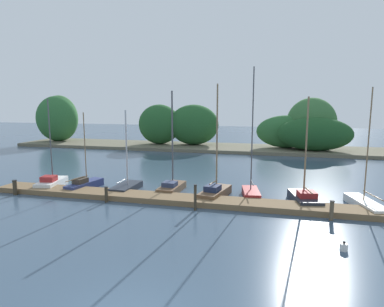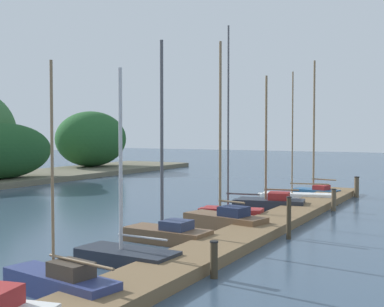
{
  "view_description": "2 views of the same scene",
  "coord_description": "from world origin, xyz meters",
  "views": [
    {
      "loc": [
        3.98,
        -7.87,
        6.22
      ],
      "look_at": [
        -1.12,
        12.51,
        2.98
      ],
      "focal_mm": 31.03,
      "sensor_mm": 36.0,
      "label": 1
    },
    {
      "loc": [
        -18.47,
        4.45,
        3.88
      ],
      "look_at": [
        -1.26,
        13.69,
        3.04
      ],
      "focal_mm": 49.13,
      "sensor_mm": 36.0,
      "label": 2
    }
  ],
  "objects": [
    {
      "name": "sailboat_6",
      "position": [
        5.92,
        13.26,
        0.39
      ],
      "size": [
        2.01,
        3.63,
        6.58
      ],
      "rotation": [
        0.0,
        0.0,
        1.78
      ],
      "color": "#232833",
      "rests_on": "ground"
    },
    {
      "name": "sailboat_5",
      "position": [
        2.58,
        13.87,
        0.4
      ],
      "size": [
        1.45,
        2.92,
        8.47
      ],
      "rotation": [
        0.0,
        0.0,
        1.74
      ],
      "color": "maroon",
      "rests_on": "ground"
    },
    {
      "name": "sailboat_1",
      "position": [
        -9.24,
        12.99,
        0.36
      ],
      "size": [
        1.43,
        3.65,
        5.53
      ],
      "rotation": [
        0.0,
        0.0,
        1.41
      ],
      "color": "navy",
      "rests_on": "ground"
    },
    {
      "name": "mooring_piling_1",
      "position": [
        -6.15,
        10.41,
        0.5
      ],
      "size": [
        0.23,
        0.23,
        0.99
      ],
      "color": "#3D3323",
      "rests_on": "ground"
    },
    {
      "name": "sailboat_2",
      "position": [
        -6.11,
        13.35,
        0.32
      ],
      "size": [
        1.35,
        3.23,
        5.7
      ],
      "rotation": [
        0.0,
        0.0,
        1.54
      ],
      "color": "#232833",
      "rests_on": "ground"
    },
    {
      "name": "sailboat_7",
      "position": [
        9.31,
        13.04,
        0.31
      ],
      "size": [
        1.88,
        4.04,
        7.1
      ],
      "rotation": [
        0.0,
        0.0,
        1.82
      ],
      "color": "white",
      "rests_on": "ground"
    },
    {
      "name": "sailboat_4",
      "position": [
        0.33,
        13.14,
        0.43
      ],
      "size": [
        1.83,
        3.71,
        7.4
      ],
      "rotation": [
        0.0,
        0.0,
        1.37
      ],
      "color": "brown",
      "rests_on": "ground"
    },
    {
      "name": "dock_pier",
      "position": [
        0.0,
        11.55,
        0.17
      ],
      "size": [
        29.41,
        1.8,
        0.35
      ],
      "color": "brown",
      "rests_on": "ground"
    },
    {
      "name": "mooring_piling_4",
      "position": [
        13.0,
        10.42,
        0.62
      ],
      "size": [
        0.31,
        0.31,
        1.22
      ],
      "color": "brown",
      "rests_on": "ground"
    },
    {
      "name": "sailboat_8",
      "position": [
        12.54,
        12.73,
        0.5
      ],
      "size": [
        1.61,
        2.92,
        8.06
      ],
      "rotation": [
        0.0,
        0.0,
        1.38
      ],
      "color": "#285684",
      "rests_on": "ground"
    },
    {
      "name": "mooring_piling_3",
      "position": [
        7.08,
        10.37,
        0.55
      ],
      "size": [
        0.25,
        0.25,
        1.08
      ],
      "color": "brown",
      "rests_on": "ground"
    },
    {
      "name": "sailboat_3",
      "position": [
        -2.91,
        13.86,
        0.42
      ],
      "size": [
        1.35,
        3.3,
        7.02
      ],
      "rotation": [
        0.0,
        0.0,
        1.52
      ],
      "color": "brown",
      "rests_on": "ground"
    },
    {
      "name": "mooring_piling_2",
      "position": [
        -0.36,
        10.23,
        0.77
      ],
      "size": [
        0.19,
        0.19,
        1.53
      ],
      "color": "#3D3323",
      "rests_on": "ground"
    }
  ]
}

